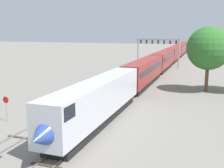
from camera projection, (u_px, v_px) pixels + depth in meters
name	position (u px, v px, depth m)	size (l,w,h in m)	color
ground_plane	(62.00, 135.00, 26.99)	(400.00, 400.00, 0.00)	gray
track_main	(168.00, 65.00, 81.93)	(2.60, 200.00, 0.16)	slate
track_near	(133.00, 74.00, 65.18)	(2.60, 160.00, 0.16)	slate
passenger_train	(170.00, 56.00, 83.63)	(3.04, 137.02, 4.80)	silver
signal_gantry	(158.00, 45.00, 76.36)	(12.10, 0.49, 8.38)	#999BA0
stop_sign	(6.00, 105.00, 30.79)	(0.76, 0.08, 2.88)	gray
trackside_tree_mid	(209.00, 48.00, 44.88)	(7.13, 7.13, 10.86)	brown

